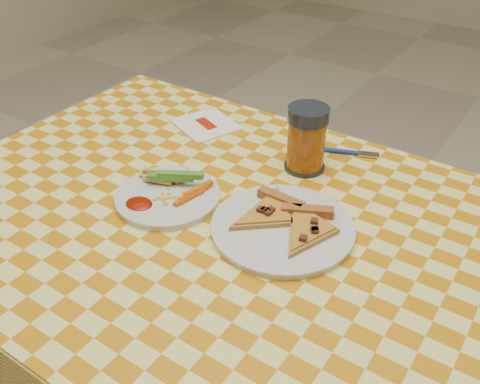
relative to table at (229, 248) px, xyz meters
The scene contains 8 objects.
table is the anchor object (origin of this frame).
plate_left 0.16m from the table, behind, with size 0.21×0.21×0.01m, color silver.
plate_right 0.13m from the table, 14.25° to the left, with size 0.27×0.27×0.01m, color silver.
fries_veggies 0.18m from the table, behind, with size 0.17×0.16×0.04m.
pizza_slices 0.15m from the table, 21.02° to the left, with size 0.25×0.23×0.02m.
drink_glass 0.29m from the table, 82.81° to the left, with size 0.09×0.09×0.15m.
napkin 0.40m from the table, 133.44° to the left, with size 0.18×0.18×0.01m.
fork 0.38m from the table, 76.77° to the left, with size 0.15×0.07×0.01m.
Camera 1 is at (0.48, -0.67, 1.39)m, focal length 40.00 mm.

